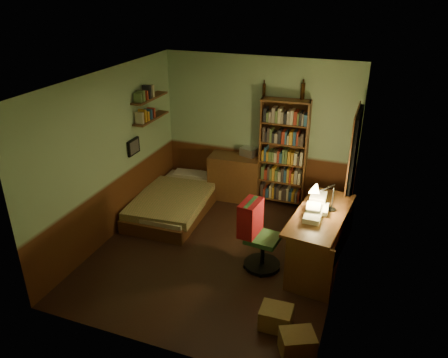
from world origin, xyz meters
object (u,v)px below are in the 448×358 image
(mini_stereo, at_px, (249,152))
(bookshelf, at_px, (283,154))
(bed, at_px, (176,194))
(desk_lamp, at_px, (334,190))
(cardboard_box_b, at_px, (276,317))
(cardboard_box_a, at_px, (297,344))
(desk, at_px, (318,239))
(dresser, at_px, (235,177))
(office_chair, at_px, (263,239))

(mini_stereo, relative_size, bookshelf, 0.14)
(bed, relative_size, bookshelf, 1.05)
(desk_lamp, xyz_separation_m, cardboard_box_b, (-0.36, -1.56, -1.01))
(bed, height_order, cardboard_box_a, bed)
(mini_stereo, relative_size, desk_lamp, 0.45)
(cardboard_box_a, bearing_deg, bookshelf, 106.90)
(cardboard_box_b, bearing_deg, cardboard_box_a, -44.78)
(desk_lamp, bearing_deg, bookshelf, 132.76)
(bookshelf, height_order, cardboard_box_b, bookshelf)
(desk, relative_size, cardboard_box_a, 4.21)
(mini_stereo, bearing_deg, bookshelf, 13.75)
(dresser, bearing_deg, bed, -138.09)
(bed, distance_m, bookshelf, 2.01)
(dresser, bearing_deg, mini_stereo, 27.46)
(desk, bearing_deg, desk_lamp, 55.20)
(bookshelf, relative_size, desk, 1.24)
(bookshelf, relative_size, office_chair, 2.10)
(desk_lamp, bearing_deg, mini_stereo, 145.23)
(mini_stereo, relative_size, cardboard_box_a, 0.74)
(desk, bearing_deg, bed, 170.22)
(office_chair, bearing_deg, cardboard_box_b, -60.27)
(desk_lamp, bearing_deg, bed, 175.08)
(dresser, height_order, desk_lamp, desk_lamp)
(dresser, height_order, mini_stereo, mini_stereo)
(bed, bearing_deg, mini_stereo, 40.60)
(cardboard_box_a, height_order, cardboard_box_b, cardboard_box_a)
(bookshelf, bearing_deg, cardboard_box_a, -77.65)
(bookshelf, bearing_deg, desk, -64.82)
(desk, height_order, cardboard_box_b, desk)
(office_chair, xyz_separation_m, cardboard_box_b, (0.48, -1.08, -0.33))
(mini_stereo, bearing_deg, office_chair, -49.59)
(bed, distance_m, cardboard_box_a, 3.67)
(bookshelf, distance_m, office_chair, 2.06)
(bookshelf, height_order, desk, bookshelf)
(bookshelf, bearing_deg, office_chair, -88.04)
(office_chair, height_order, cardboard_box_a, office_chair)
(office_chair, bearing_deg, mini_stereo, 118.93)
(desk_lamp, bearing_deg, cardboard_box_b, -95.30)
(dresser, height_order, bookshelf, bookshelf)
(office_chair, bearing_deg, dresser, 125.36)
(cardboard_box_a, bearing_deg, mini_stereo, 115.90)
(dresser, xyz_separation_m, bookshelf, (0.85, 0.08, 0.55))
(bed, distance_m, mini_stereo, 1.52)
(desk, bearing_deg, bookshelf, 125.87)
(dresser, relative_size, office_chair, 1.01)
(office_chair, distance_m, cardboard_box_a, 1.65)
(office_chair, bearing_deg, bookshelf, 102.38)
(cardboard_box_b, bearing_deg, desk_lamp, 77.18)
(office_chair, bearing_deg, cardboard_box_a, -54.38)
(bed, xyz_separation_m, bookshelf, (1.67, 0.90, 0.67))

